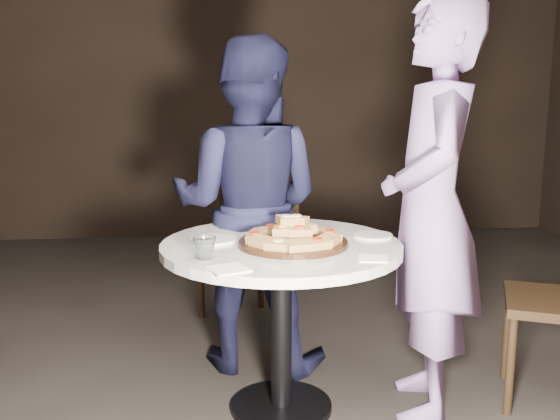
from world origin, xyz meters
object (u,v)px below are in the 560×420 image
at_px(focaccia_pile, 293,233).
at_px(diner_teal, 432,212).
at_px(water_glass, 205,248).
at_px(chair_far, 250,233).
at_px(serving_board, 293,243).
at_px(table, 281,275).
at_px(diner_navy, 248,206).

distance_m(focaccia_pile, diner_teal, 0.59).
xyz_separation_m(water_glass, chair_far, (0.24, 1.19, -0.22)).
bearing_deg(diner_teal, serving_board, -78.15).
xyz_separation_m(table, serving_board, (0.04, -0.05, 0.15)).
bearing_deg(serving_board, water_glass, -154.99).
bearing_deg(table, diner_navy, 102.22).
bearing_deg(diner_navy, water_glass, 90.58).
bearing_deg(table, diner_teal, -4.62).
bearing_deg(diner_teal, water_glass, -68.23).
height_order(serving_board, chair_far, chair_far).
height_order(focaccia_pile, diner_teal, diner_teal).
xyz_separation_m(table, water_glass, (-0.32, -0.22, 0.18)).
bearing_deg(focaccia_pile, table, 129.50).
xyz_separation_m(serving_board, focaccia_pile, (-0.00, 0.00, 0.04)).
xyz_separation_m(focaccia_pile, water_glass, (-0.36, -0.17, -0.01)).
relative_size(table, chair_far, 1.30).
relative_size(serving_board, focaccia_pile, 1.13).
distance_m(table, focaccia_pile, 0.20).
distance_m(focaccia_pile, water_glass, 0.40).
bearing_deg(diner_teal, table, -83.13).
relative_size(table, diner_teal, 0.74).
bearing_deg(water_glass, chair_far, 78.53).
relative_size(water_glass, diner_navy, 0.05).
xyz_separation_m(table, diner_teal, (0.63, -0.05, 0.27)).
bearing_deg(serving_board, focaccia_pile, 100.26).
height_order(water_glass, diner_navy, diner_navy).
height_order(table, chair_far, chair_far).
xyz_separation_m(water_glass, diner_teal, (0.95, 0.17, 0.09)).
height_order(serving_board, water_glass, water_glass).
bearing_deg(water_glass, serving_board, 25.01).
relative_size(table, diner_navy, 0.80).
distance_m(water_glass, diner_teal, 0.97).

